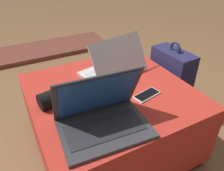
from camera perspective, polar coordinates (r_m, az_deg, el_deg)
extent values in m
plane|color=brown|center=(1.41, -0.43, -14.87)|extent=(14.00, 14.00, 0.00)
cube|color=maroon|center=(1.39, -0.44, -14.18)|extent=(0.78, 0.76, 0.05)
cube|color=#B22D23|center=(1.25, -0.48, -7.86)|extent=(0.81, 0.79, 0.35)
cube|color=#333338|center=(0.91, -1.94, -11.20)|extent=(0.38, 0.28, 0.02)
cube|color=#232328|center=(0.90, -1.80, -11.02)|extent=(0.33, 0.16, 0.00)
cube|color=#333338|center=(0.88, -3.88, -2.29)|extent=(0.37, 0.14, 0.23)
cube|color=#1E4799|center=(0.88, -3.78, -2.56)|extent=(0.33, 0.12, 0.21)
cube|color=silver|center=(1.30, 0.09, 3.70)|extent=(0.39, 0.30, 0.02)
cube|color=#B2B2B7|center=(1.29, -0.07, 4.16)|extent=(0.33, 0.19, 0.00)
cube|color=silver|center=(1.20, 2.09, 7.18)|extent=(0.37, 0.18, 0.21)
cube|color=white|center=(1.21, 1.94, 7.16)|extent=(0.32, 0.16, 0.18)
cube|color=white|center=(1.11, 9.09, -2.45)|extent=(0.15, 0.09, 0.01)
cube|color=black|center=(1.11, 9.11, -2.25)|extent=(0.14, 0.08, 0.00)
cube|color=#23234C|center=(1.56, 14.77, 0.61)|extent=(0.15, 0.30, 0.47)
cube|color=#1E1E41|center=(1.66, 16.47, -1.31)|extent=(0.06, 0.23, 0.21)
torus|color=#23234C|center=(1.44, 16.19, 9.32)|extent=(0.02, 0.09, 0.09)
cylinder|color=black|center=(1.06, -14.19, -2.73)|extent=(0.18, 0.11, 0.08)
cube|color=#350D0D|center=(1.06, -14.19, -2.73)|extent=(0.08, 0.11, 0.02)
cube|color=brown|center=(2.69, -16.69, 9.10)|extent=(1.40, 0.50, 0.04)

